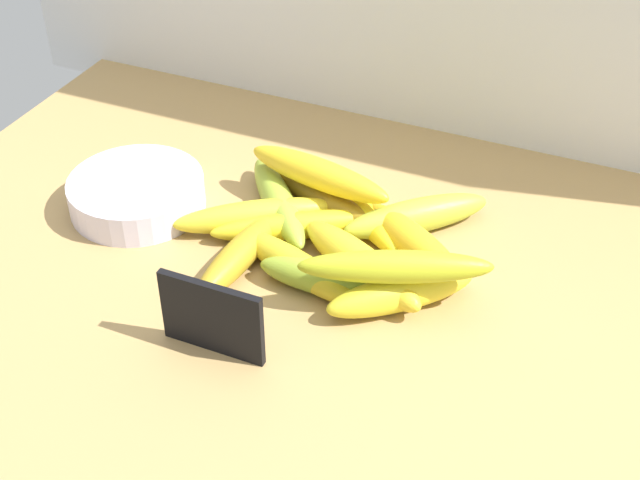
{
  "coord_description": "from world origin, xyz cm",
  "views": [
    {
      "loc": [
        27.42,
        -65.81,
        65.92
      ],
      "look_at": [
        -2.37,
        2.95,
        8.0
      ],
      "focal_mm": 49.92,
      "sensor_mm": 36.0,
      "label": 1
    }
  ],
  "objects_px": {
    "chalkboard_sign": "(212,320)",
    "banana_11": "(329,203)",
    "banana_2": "(401,292)",
    "banana_12": "(319,174)",
    "banana_8": "(416,216)",
    "banana_1": "(297,266)",
    "banana_0": "(299,225)",
    "banana_5": "(413,243)",
    "fruit_bowl": "(137,194)",
    "banana_6": "(359,208)",
    "banana_4": "(239,255)",
    "banana_3": "(256,215)",
    "banana_13": "(396,267)",
    "banana_10": "(332,280)",
    "banana_7": "(361,264)",
    "banana_9": "(278,202)"
  },
  "relations": [
    {
      "from": "banana_6",
      "to": "banana_9",
      "type": "distance_m",
      "value": 0.1
    },
    {
      "from": "banana_5",
      "to": "banana_8",
      "type": "relative_size",
      "value": 0.94
    },
    {
      "from": "chalkboard_sign",
      "to": "banana_6",
      "type": "bearing_deg",
      "value": 78.61
    },
    {
      "from": "fruit_bowl",
      "to": "banana_11",
      "type": "height_order",
      "value": "fruit_bowl"
    },
    {
      "from": "banana_6",
      "to": "banana_10",
      "type": "bearing_deg",
      "value": -80.52
    },
    {
      "from": "banana_0",
      "to": "banana_4",
      "type": "relative_size",
      "value": 1.2
    },
    {
      "from": "banana_3",
      "to": "banana_9",
      "type": "height_order",
      "value": "same"
    },
    {
      "from": "banana_1",
      "to": "banana_8",
      "type": "relative_size",
      "value": 0.99
    },
    {
      "from": "banana_0",
      "to": "banana_1",
      "type": "relative_size",
      "value": 1.14
    },
    {
      "from": "banana_8",
      "to": "banana_9",
      "type": "xyz_separation_m",
      "value": [
        -0.16,
        -0.03,
        -0.0
      ]
    },
    {
      "from": "fruit_bowl",
      "to": "banana_1",
      "type": "xyz_separation_m",
      "value": [
        0.23,
        -0.05,
        -0.0
      ]
    },
    {
      "from": "banana_6",
      "to": "banana_12",
      "type": "bearing_deg",
      "value": -179.28
    },
    {
      "from": "chalkboard_sign",
      "to": "fruit_bowl",
      "type": "distance_m",
      "value": 0.27
    },
    {
      "from": "chalkboard_sign",
      "to": "banana_7",
      "type": "relative_size",
      "value": 0.6
    },
    {
      "from": "banana_10",
      "to": "banana_3",
      "type": "bearing_deg",
      "value": 149.82
    },
    {
      "from": "banana_4",
      "to": "banana_6",
      "type": "relative_size",
      "value": 0.89
    },
    {
      "from": "chalkboard_sign",
      "to": "banana_11",
      "type": "bearing_deg",
      "value": 86.62
    },
    {
      "from": "banana_2",
      "to": "banana_12",
      "type": "distance_m",
      "value": 0.2
    },
    {
      "from": "banana_0",
      "to": "banana_4",
      "type": "xyz_separation_m",
      "value": [
        -0.04,
        -0.08,
        0.0
      ]
    },
    {
      "from": "fruit_bowl",
      "to": "banana_10",
      "type": "bearing_deg",
      "value": -11.14
    },
    {
      "from": "banana_9",
      "to": "banana_13",
      "type": "relative_size",
      "value": 0.94
    },
    {
      "from": "banana_5",
      "to": "banana_6",
      "type": "bearing_deg",
      "value": 152.01
    },
    {
      "from": "fruit_bowl",
      "to": "banana_12",
      "type": "bearing_deg",
      "value": 21.82
    },
    {
      "from": "fruit_bowl",
      "to": "banana_6",
      "type": "distance_m",
      "value": 0.27
    },
    {
      "from": "banana_1",
      "to": "banana_10",
      "type": "distance_m",
      "value": 0.05
    },
    {
      "from": "banana_5",
      "to": "banana_11",
      "type": "height_order",
      "value": "banana_5"
    },
    {
      "from": "banana_1",
      "to": "banana_2",
      "type": "height_order",
      "value": "banana_2"
    },
    {
      "from": "banana_12",
      "to": "banana_8",
      "type": "bearing_deg",
      "value": 3.82
    },
    {
      "from": "banana_4",
      "to": "banana_12",
      "type": "distance_m",
      "value": 0.14
    },
    {
      "from": "chalkboard_sign",
      "to": "banana_1",
      "type": "height_order",
      "value": "chalkboard_sign"
    },
    {
      "from": "banana_3",
      "to": "banana_13",
      "type": "xyz_separation_m",
      "value": [
        0.19,
        -0.07,
        0.04
      ]
    },
    {
      "from": "banana_1",
      "to": "banana_11",
      "type": "distance_m",
      "value": 0.13
    },
    {
      "from": "banana_2",
      "to": "banana_5",
      "type": "xyz_separation_m",
      "value": [
        -0.01,
        0.08,
        0.0
      ]
    },
    {
      "from": "banana_4",
      "to": "banana_6",
      "type": "bearing_deg",
      "value": 56.85
    },
    {
      "from": "banana_2",
      "to": "banana_4",
      "type": "distance_m",
      "value": 0.19
    },
    {
      "from": "chalkboard_sign",
      "to": "banana_3",
      "type": "relative_size",
      "value": 0.57
    },
    {
      "from": "banana_4",
      "to": "banana_7",
      "type": "bearing_deg",
      "value": 14.21
    },
    {
      "from": "banana_6",
      "to": "banana_7",
      "type": "height_order",
      "value": "banana_7"
    },
    {
      "from": "banana_3",
      "to": "banana_5",
      "type": "height_order",
      "value": "banana_5"
    },
    {
      "from": "banana_3",
      "to": "fruit_bowl",
      "type": "bearing_deg",
      "value": -172.9
    },
    {
      "from": "banana_6",
      "to": "banana_11",
      "type": "bearing_deg",
      "value": -174.32
    },
    {
      "from": "banana_6",
      "to": "banana_7",
      "type": "relative_size",
      "value": 1.03
    },
    {
      "from": "banana_0",
      "to": "banana_8",
      "type": "height_order",
      "value": "banana_8"
    },
    {
      "from": "banana_13",
      "to": "banana_3",
      "type": "bearing_deg",
      "value": 160.29
    },
    {
      "from": "banana_0",
      "to": "banana_1",
      "type": "height_order",
      "value": "banana_1"
    },
    {
      "from": "banana_10",
      "to": "banana_5",
      "type": "bearing_deg",
      "value": 57.61
    },
    {
      "from": "banana_8",
      "to": "banana_4",
      "type": "bearing_deg",
      "value": -137.7
    },
    {
      "from": "chalkboard_sign",
      "to": "banana_5",
      "type": "xyz_separation_m",
      "value": [
        0.13,
        0.22,
        -0.02
      ]
    },
    {
      "from": "chalkboard_sign",
      "to": "banana_11",
      "type": "relative_size",
      "value": 0.56
    },
    {
      "from": "banana_4",
      "to": "banana_3",
      "type": "bearing_deg",
      "value": 101.65
    }
  ]
}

